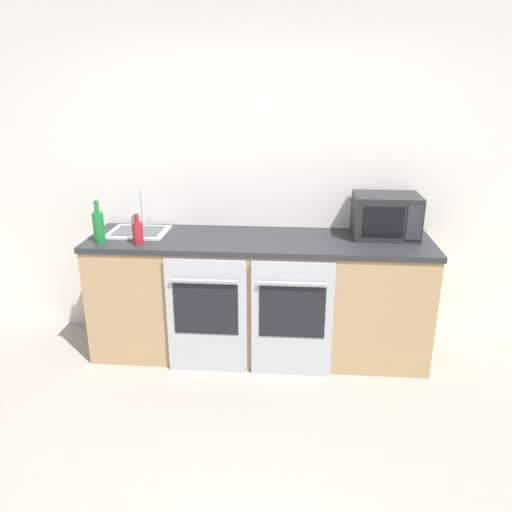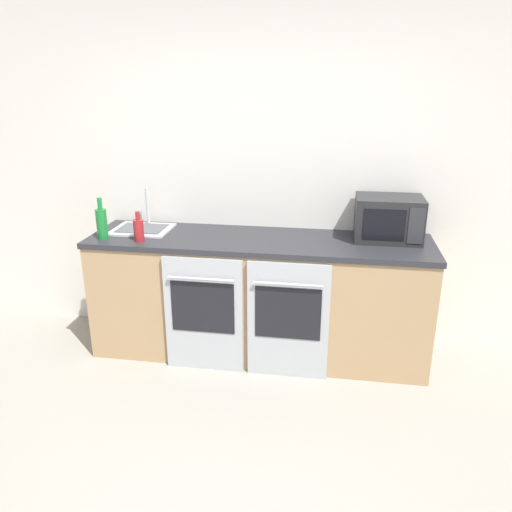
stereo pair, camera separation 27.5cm
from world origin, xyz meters
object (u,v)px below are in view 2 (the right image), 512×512
object	(u,v)px
oven_left	(204,314)
bottle_green	(102,223)
sink	(142,228)
oven_right	(288,321)
bottle_red	(139,230)
microwave	(388,219)

from	to	relation	value
oven_left	bottle_green	size ratio (longest dim) A/B	2.85
oven_left	sink	bearing A→B (deg)	144.95
oven_right	sink	distance (m)	1.33
bottle_green	sink	world-z (taller)	same
oven_right	sink	bearing A→B (deg)	161.09
bottle_green	bottle_red	size ratio (longest dim) A/B	1.39
bottle_green	microwave	bearing A→B (deg)	8.31
oven_right	microwave	world-z (taller)	microwave
microwave	bottle_red	distance (m)	1.78
oven_left	bottle_red	size ratio (longest dim) A/B	3.97
microwave	sink	bearing A→B (deg)	-178.39
oven_left	sink	distance (m)	0.85
bottle_red	sink	size ratio (longest dim) A/B	0.50
microwave	oven_right	bearing A→B (deg)	-145.57
microwave	bottle_red	xyz separation A→B (m)	(-1.75, -0.31, -0.07)
bottle_red	sink	bearing A→B (deg)	106.86
sink	bottle_red	bearing A→B (deg)	-73.14
oven_right	bottle_red	distance (m)	1.23
oven_right	oven_left	bearing A→B (deg)	180.00
microwave	bottle_green	size ratio (longest dim) A/B	1.56
oven_right	sink	world-z (taller)	sink
oven_left	sink	xyz separation A→B (m)	(-0.57, 0.40, 0.49)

